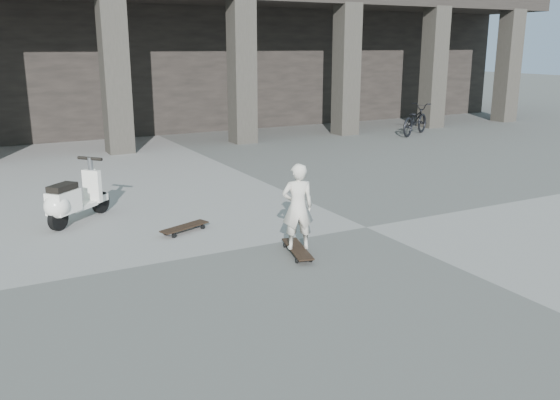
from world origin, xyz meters
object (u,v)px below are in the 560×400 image
longboard (297,249)px  skateboard_spare (185,227)px  scooter (69,201)px  bicycle (415,120)px  child (298,207)px

longboard → skateboard_spare: (-1.02, 1.67, 0.00)m
scooter → bicycle: 12.31m
child → bicycle: (8.76, 7.87, -0.19)m
longboard → child: bearing=130.8°
skateboard_spare → child: (1.02, -1.67, 0.60)m
child → longboard: bearing=-135.7°
skateboard_spare → bicycle: (9.78, 6.20, 0.41)m
child → scooter: 3.79m
longboard → scooter: size_ratio=0.82×
scooter → child: bearing=-90.7°
skateboard_spare → bicycle: size_ratio=0.45×
longboard → child: (-0.00, -0.00, 0.60)m
child → scooter: size_ratio=1.02×
scooter → bicycle: scooter is taller
longboard → skateboard_spare: bearing=45.7°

